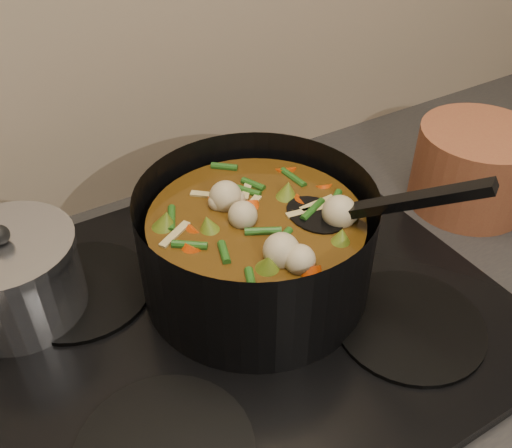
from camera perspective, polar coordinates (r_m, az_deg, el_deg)
stovetop at (r=0.72m, az=-1.57°, el=-8.85°), size 0.62×0.54×0.03m
stockpot at (r=0.70m, az=0.05°, el=-2.09°), size 0.37×0.37×0.21m
saucepan at (r=0.74m, az=-22.99°, el=-4.87°), size 0.16×0.16×0.13m
terracotta_crock at (r=0.94m, az=20.92°, el=5.29°), size 0.21×0.21×0.13m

